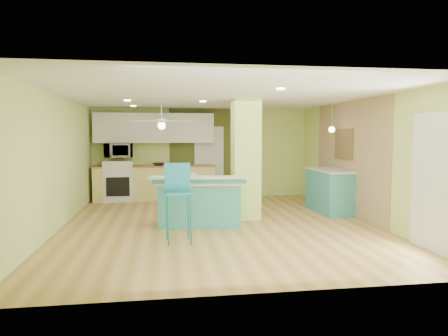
{
  "coord_description": "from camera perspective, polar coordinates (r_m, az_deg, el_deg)",
  "views": [
    {
      "loc": [
        -1.03,
        -7.7,
        1.76
      ],
      "look_at": [
        0.17,
        0.4,
        1.08
      ],
      "focal_mm": 32.0,
      "sensor_mm": 36.0,
      "label": 1
    }
  ],
  "objects": [
    {
      "name": "wood_panel",
      "position": [
        9.24,
        17.35,
        1.36
      ],
      "size": [
        0.02,
        3.4,
        2.5
      ],
      "primitive_type": "cube",
      "color": "#957755",
      "rests_on": "floor"
    },
    {
      "name": "interior_door",
      "position": [
        11.26,
        -2.15,
        0.86
      ],
      "size": [
        0.82,
        0.05,
        2.0
      ],
      "primitive_type": "cube",
      "color": "silver",
      "rests_on": "floor"
    },
    {
      "name": "wall_back",
      "position": [
        11.27,
        -3.19,
        2.13
      ],
      "size": [
        6.0,
        0.01,
        2.5
      ],
      "primitive_type": "cube",
      "color": "#C9DC76",
      "rests_on": "floor"
    },
    {
      "name": "ceiling",
      "position": [
        7.81,
        -0.84,
        10.22
      ],
      "size": [
        6.0,
        7.0,
        0.01
      ],
      "primitive_type": "cube",
      "color": "white",
      "rests_on": "wall_back"
    },
    {
      "name": "side_counter",
      "position": [
        9.48,
        14.82,
        -3.11
      ],
      "size": [
        0.65,
        1.52,
        0.98
      ],
      "color": "teal",
      "rests_on": "floor"
    },
    {
      "name": "canister",
      "position": [
        7.8,
        -4.57,
        -1.31
      ],
      "size": [
        0.15,
        0.15,
        0.16
      ],
      "primitive_type": "cylinder",
      "color": "gold",
      "rests_on": "peninsula"
    },
    {
      "name": "wall_left",
      "position": [
        7.97,
        -22.78,
        0.7
      ],
      "size": [
        0.01,
        7.0,
        2.5
      ],
      "primitive_type": "cube",
      "color": "#C9DC76",
      "rests_on": "floor"
    },
    {
      "name": "wall_decor",
      "position": [
        9.4,
        16.74,
        3.26
      ],
      "size": [
        0.03,
        0.9,
        0.7
      ],
      "primitive_type": "cube",
      "color": "brown",
      "rests_on": "wood_panel"
    },
    {
      "name": "stove",
      "position": [
        11.04,
        -14.74,
        -2.19
      ],
      "size": [
        0.76,
        0.66,
        1.08
      ],
      "color": "silver",
      "rests_on": "floor"
    },
    {
      "name": "fruit_bowl",
      "position": [
        10.86,
        -9.3,
        0.55
      ],
      "size": [
        0.4,
        0.4,
        0.08
      ],
      "primitive_type": "imported",
      "rotation": [
        0.0,
        0.0,
        -0.34
      ],
      "color": "#341E15",
      "rests_on": "kitchen_run"
    },
    {
      "name": "pendant_lamp",
      "position": [
        9.22,
        15.14,
        5.35
      ],
      "size": [
        0.14,
        0.14,
        0.69
      ],
      "color": "silver",
      "rests_on": "ceiling"
    },
    {
      "name": "floor",
      "position": [
        7.97,
        -0.82,
        -8.05
      ],
      "size": [
        6.0,
        7.0,
        0.01
      ],
      "primitive_type": "cube",
      "color": "olive",
      "rests_on": "ground"
    },
    {
      "name": "wall_right",
      "position": [
        8.71,
        19.17,
        1.12
      ],
      "size": [
        0.01,
        7.0,
        2.5
      ],
      "primitive_type": "cube",
      "color": "#C9DC76",
      "rests_on": "floor"
    },
    {
      "name": "wall_front",
      "position": [
        4.35,
        5.28,
        -1.98
      ],
      "size": [
        6.0,
        0.01,
        2.5
      ],
      "primitive_type": "cube",
      "color": "#C9DC76",
      "rests_on": "floor"
    },
    {
      "name": "column",
      "position": [
        8.39,
        3.12,
        1.25
      ],
      "size": [
        0.55,
        0.55,
        2.5
      ],
      "primitive_type": "cube",
      "color": "#C1DF67",
      "rests_on": "floor"
    },
    {
      "name": "ceiling_fan",
      "position": [
        9.71,
        -8.91,
        6.55
      ],
      "size": [
        1.41,
        1.41,
        0.61
      ],
      "color": "silver",
      "rests_on": "ceiling"
    },
    {
      "name": "upper_cabinets",
      "position": [
        11.03,
        -9.89,
        5.65
      ],
      "size": [
        3.2,
        0.34,
        0.8
      ],
      "primitive_type": "cube",
      "color": "silver",
      "rests_on": "wall_back"
    },
    {
      "name": "bar_stool",
      "position": [
        6.61,
        -6.59,
        -3.05
      ],
      "size": [
        0.45,
        0.45,
        1.3
      ],
      "rotation": [
        0.0,
        0.0,
        0.06
      ],
      "color": "#1C7380",
      "rests_on": "floor"
    },
    {
      "name": "microwave",
      "position": [
        10.98,
        -14.83,
        2.44
      ],
      "size": [
        0.7,
        0.48,
        0.39
      ],
      "primitive_type": "imported",
      "color": "silver",
      "rests_on": "wall_back"
    },
    {
      "name": "peninsula",
      "position": [
        7.81,
        -3.48,
        -4.85
      ],
      "size": [
        1.89,
        1.16,
        0.99
      ],
      "rotation": [
        0.0,
        0.0,
        -0.1
      ],
      "color": "teal",
      "rests_on": "floor"
    },
    {
      "name": "french_door",
      "position": [
        6.76,
        27.91,
        -1.83
      ],
      "size": [
        0.04,
        1.08,
        2.1
      ],
      "primitive_type": "cube",
      "color": "white",
      "rests_on": "floor"
    },
    {
      "name": "olive_accent",
      "position": [
        11.27,
        -2.17,
        2.14
      ],
      "size": [
        2.2,
        0.02,
        2.5
      ],
      "primitive_type": "cube",
      "color": "#484F1F",
      "rests_on": "floor"
    },
    {
      "name": "kitchen_run",
      "position": [
        10.98,
        -9.8,
        -2.08
      ],
      "size": [
        3.25,
        0.63,
        0.94
      ],
      "color": "#DED074",
      "rests_on": "floor"
    }
  ]
}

